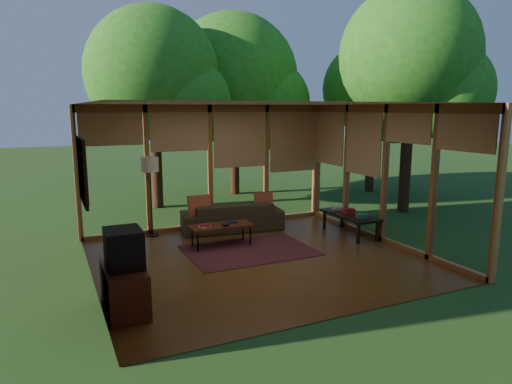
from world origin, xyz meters
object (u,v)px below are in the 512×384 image
media_cabinet (124,289)px  floor_lamp (150,169)px  sofa (232,216)px  side_console (350,216)px  coffee_table (221,227)px  television (124,248)px

media_cabinet → floor_lamp: size_ratio=0.61×
sofa → side_console: size_ratio=1.54×
floor_lamp → coffee_table: (1.05, -1.30, -1.01)m
sofa → floor_lamp: 2.02m
media_cabinet → coffee_table: bearing=44.8°
coffee_table → side_console: 2.75m
side_console → media_cabinet: bearing=-160.2°
sofa → media_cabinet: sofa is taller
television → floor_lamp: size_ratio=0.33×
sofa → floor_lamp: (-1.67, 0.29, 1.09)m
sofa → television: size_ratio=3.92×
media_cabinet → side_console: size_ratio=0.71×
floor_lamp → side_console: bearing=-24.1°
television → coffee_table: size_ratio=0.46×
television → side_console: size_ratio=0.39×
sofa → side_console: bearing=154.0°
side_console → floor_lamp: bearing=155.9°
floor_lamp → coffee_table: 1.95m
floor_lamp → sofa: bearing=-9.8°
sofa → side_console: 2.52m
sofa → media_cabinet: 4.19m
coffee_table → side_console: size_ratio=0.86×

